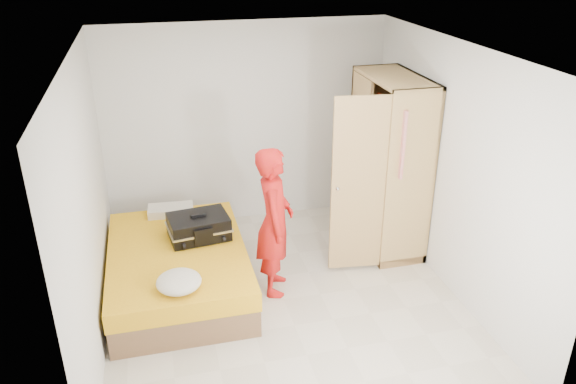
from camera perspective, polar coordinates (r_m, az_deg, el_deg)
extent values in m
plane|color=beige|center=(6.05, -0.41, -10.87)|extent=(4.00, 4.00, 0.00)
plane|color=white|center=(5.00, -0.51, 14.12)|extent=(4.00, 4.00, 0.00)
cube|color=white|center=(7.23, -4.22, 6.79)|extent=(3.60, 0.02, 2.60)
cube|color=white|center=(3.74, 6.94, -11.96)|extent=(3.60, 0.02, 2.60)
cube|color=white|center=(5.31, -19.69, -1.55)|extent=(0.02, 4.00, 2.60)
cube|color=white|center=(6.04, 16.39, 2.11)|extent=(0.02, 4.00, 2.60)
cube|color=brown|center=(6.24, -10.97, -8.50)|extent=(1.40, 2.00, 0.30)
cube|color=yellow|center=(6.11, -11.16, -6.53)|extent=(1.42, 2.02, 0.20)
cube|color=tan|center=(6.85, 12.30, 3.01)|extent=(0.04, 1.20, 2.10)
cube|color=tan|center=(6.26, 12.32, 0.87)|extent=(0.58, 0.04, 2.10)
cube|color=tan|center=(7.23, 8.40, 4.50)|extent=(0.58, 0.04, 2.10)
cube|color=tan|center=(6.43, 10.92, 11.36)|extent=(0.58, 1.20, 0.04)
cube|color=#AC8049|center=(7.17, 9.63, -4.61)|extent=(0.58, 1.20, 0.10)
cube|color=tan|center=(6.89, 7.18, 3.54)|extent=(0.04, 0.59, 2.00)
cube|color=tan|center=(6.08, 7.14, 0.56)|extent=(0.59, 0.11, 2.00)
cylinder|color=#B2B2B7|center=(6.47, 10.81, 9.98)|extent=(0.02, 1.10, 0.02)
imported|color=red|center=(5.81, -1.39, -3.04)|extent=(0.52, 0.67, 1.63)
cube|color=black|center=(6.19, -9.07, -3.49)|extent=(0.68, 0.53, 0.25)
cube|color=black|center=(6.12, -9.15, -2.33)|extent=(0.17, 0.06, 0.03)
ellipsoid|color=white|center=(5.38, -11.03, -8.93)|extent=(0.42, 0.42, 0.16)
cube|color=white|center=(6.78, -11.82, -1.82)|extent=(0.54, 0.30, 0.10)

